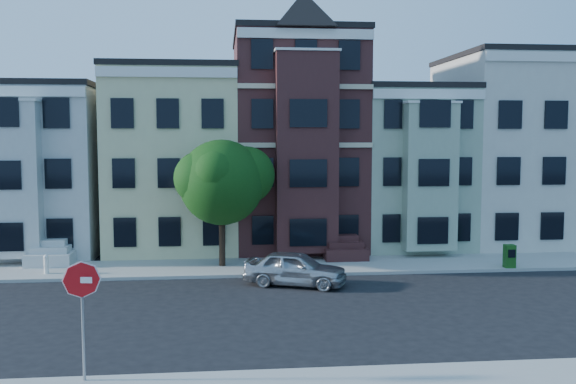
{
  "coord_description": "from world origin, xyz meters",
  "views": [
    {
      "loc": [
        -4.26,
        -22.91,
        6.49
      ],
      "look_at": [
        -1.64,
        2.91,
        4.2
      ],
      "focal_mm": 40.0,
      "sensor_mm": 36.0,
      "label": 1
    }
  ],
  "objects": [
    {
      "name": "ground",
      "position": [
        0.0,
        0.0,
        0.0
      ],
      "size": [
        120.0,
        120.0,
        0.0
      ],
      "primitive_type": "plane",
      "color": "black"
    },
    {
      "name": "house_brown",
      "position": [
        0.0,
        14.5,
        6.0
      ],
      "size": [
        7.0,
        9.0,
        12.0
      ],
      "primitive_type": "cube",
      "color": "#421C1C",
      "rests_on": "ground"
    },
    {
      "name": "newspaper_box",
      "position": [
        9.43,
        6.3,
        0.7
      ],
      "size": [
        0.52,
        0.47,
        1.11
      ],
      "primitive_type": "cube",
      "rotation": [
        0.0,
        0.0,
        -0.06
      ],
      "color": "#1D5B19",
      "rests_on": "far_sidewalk"
    },
    {
      "name": "parked_car",
      "position": [
        -1.18,
        4.26,
        0.75
      ],
      "size": [
        4.77,
        3.28,
        1.51
      ],
      "primitive_type": "imported",
      "rotation": [
        0.0,
        0.0,
        1.2
      ],
      "color": "#AEB2B7",
      "rests_on": "ground"
    },
    {
      "name": "fire_hydrant",
      "position": [
        -12.4,
        7.15,
        0.5
      ],
      "size": [
        0.25,
        0.25,
        0.7
      ],
      "primitive_type": "cylinder",
      "rotation": [
        0.0,
        0.0,
        -0.01
      ],
      "color": "silver",
      "rests_on": "far_sidewalk"
    },
    {
      "name": "house_green",
      "position": [
        6.5,
        14.5,
        4.5
      ],
      "size": [
        6.0,
        9.0,
        9.0
      ],
      "primitive_type": "cube",
      "color": "#9BAC91",
      "rests_on": "ground"
    },
    {
      "name": "house_cream",
      "position": [
        13.5,
        14.5,
        5.5
      ],
      "size": [
        8.0,
        9.0,
        11.0
      ],
      "primitive_type": "cube",
      "color": "beige",
      "rests_on": "ground"
    },
    {
      "name": "far_sidewalk",
      "position": [
        0.0,
        8.0,
        0.07
      ],
      "size": [
        60.0,
        4.0,
        0.15
      ],
      "primitive_type": "cube",
      "color": "#9E9B93",
      "rests_on": "ground"
    },
    {
      "name": "street_tree",
      "position": [
        -4.34,
        8.15,
        3.95
      ],
      "size": [
        7.65,
        7.65,
        7.6
      ],
      "primitive_type": null,
      "rotation": [
        0.0,
        0.0,
        -0.19
      ],
      "color": "#174911",
      "rests_on": "far_sidewalk"
    },
    {
      "name": "house_yellow",
      "position": [
        -7.0,
        14.5,
        5.0
      ],
      "size": [
        7.0,
        9.0,
        10.0
      ],
      "primitive_type": "cube",
      "color": "beige",
      "rests_on": "ground"
    },
    {
      "name": "stop_sign",
      "position": [
        -7.89,
        -6.3,
        1.92
      ],
      "size": [
        0.98,
        0.27,
        3.54
      ],
      "primitive_type": null,
      "rotation": [
        0.0,
        0.0,
        -0.14
      ],
      "color": "red",
      "rests_on": "near_sidewalk"
    },
    {
      "name": "house_white",
      "position": [
        -15.0,
        14.5,
        4.5
      ],
      "size": [
        8.0,
        9.0,
        9.0
      ],
      "primitive_type": "cube",
      "color": "beige",
      "rests_on": "ground"
    }
  ]
}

